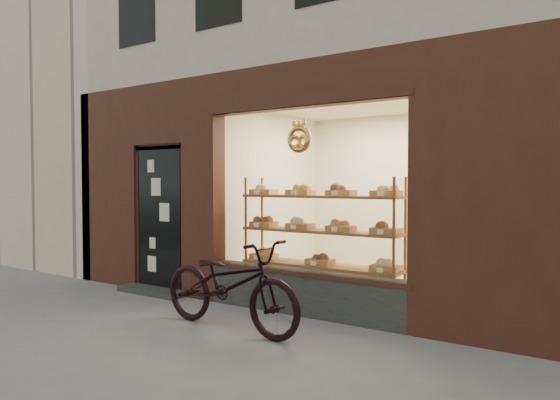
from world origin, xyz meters
The scene contains 4 objects.
ground centered at (0.00, 0.00, 0.00)m, with size 90.00×90.00×0.00m, color slate.
neighbor_left centered at (-9.60, 5.50, 4.50)m, with size 12.00×7.00×9.00m, color beige.
display_shelf centered at (0.45, 2.55, 0.87)m, with size 2.20×0.45×1.70m.
bicycle centered at (0.10, 1.12, 0.51)m, with size 0.67×1.93×1.01m, color black.
Camera 1 is at (3.58, -3.13, 1.62)m, focal length 32.00 mm.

